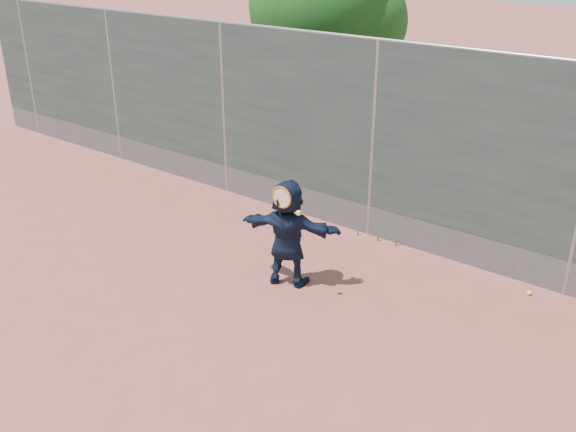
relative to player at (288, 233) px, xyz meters
The scene contains 7 objects.
ground 1.70m from the player, 87.09° to the right, with size 80.00×80.00×0.00m, color #9E4C42.
player is the anchor object (origin of this frame).
ball_ground 3.27m from the player, 31.41° to the left, with size 0.07×0.07×0.07m, color #E0F436.
fence 2.14m from the player, 87.74° to the left, with size 20.00×0.06×3.03m.
swing_action 0.60m from the player, 68.82° to the right, with size 0.52×0.21×0.51m.
tree_left 6.14m from the player, 118.88° to the left, with size 3.15×3.00×4.53m.
weed_clump 1.99m from the player, 78.64° to the left, with size 0.68×0.07×0.30m.
Camera 1 is at (4.56, -4.50, 4.40)m, focal length 40.00 mm.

